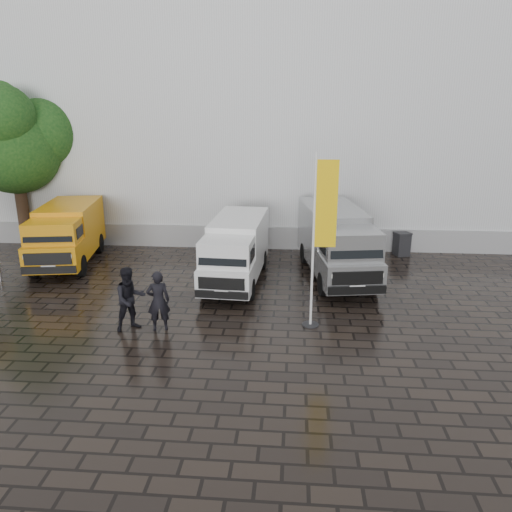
{
  "coord_description": "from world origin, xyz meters",
  "views": [
    {
      "loc": [
        0.6,
        -13.77,
        6.43
      ],
      "look_at": [
        -0.69,
        2.2,
        1.43
      ],
      "focal_mm": 35.0,
      "sensor_mm": 36.0,
      "label": 1
    }
  ],
  "objects_px": {
    "van_silver": "(336,245)",
    "van_yellow": "(67,236)",
    "person_front": "(158,301)",
    "wheelie_bin": "(402,244)",
    "flagpole": "(320,233)",
    "van_white": "(236,252)",
    "person_tent": "(130,299)"
  },
  "relations": [
    {
      "from": "van_yellow",
      "to": "van_silver",
      "type": "xyz_separation_m",
      "value": [
        10.81,
        -0.75,
        0.09
      ]
    },
    {
      "from": "flagpole",
      "to": "person_front",
      "type": "height_order",
      "value": "flagpole"
    },
    {
      "from": "van_white",
      "to": "person_tent",
      "type": "height_order",
      "value": "van_white"
    },
    {
      "from": "van_silver",
      "to": "van_yellow",
      "type": "bearing_deg",
      "value": 166.77
    },
    {
      "from": "van_yellow",
      "to": "van_silver",
      "type": "bearing_deg",
      "value": -13.36
    },
    {
      "from": "van_yellow",
      "to": "person_front",
      "type": "xyz_separation_m",
      "value": [
        5.36,
        -5.84,
        -0.27
      ]
    },
    {
      "from": "van_white",
      "to": "van_silver",
      "type": "bearing_deg",
      "value": 16.39
    },
    {
      "from": "flagpole",
      "to": "person_tent",
      "type": "height_order",
      "value": "flagpole"
    },
    {
      "from": "van_white",
      "to": "person_tent",
      "type": "distance_m",
      "value": 4.97
    },
    {
      "from": "van_yellow",
      "to": "van_white",
      "type": "relative_size",
      "value": 0.97
    },
    {
      "from": "wheelie_bin",
      "to": "person_front",
      "type": "relative_size",
      "value": 0.56
    },
    {
      "from": "van_white",
      "to": "wheelie_bin",
      "type": "relative_size",
      "value": 5.23
    },
    {
      "from": "flagpole",
      "to": "person_front",
      "type": "relative_size",
      "value": 2.82
    },
    {
      "from": "van_yellow",
      "to": "person_front",
      "type": "bearing_deg",
      "value": -56.85
    },
    {
      "from": "van_white",
      "to": "person_front",
      "type": "height_order",
      "value": "van_white"
    },
    {
      "from": "van_yellow",
      "to": "wheelie_bin",
      "type": "height_order",
      "value": "van_yellow"
    },
    {
      "from": "person_tent",
      "to": "flagpole",
      "type": "bearing_deg",
      "value": -29.84
    },
    {
      "from": "van_yellow",
      "to": "van_silver",
      "type": "height_order",
      "value": "van_silver"
    },
    {
      "from": "van_yellow",
      "to": "van_white",
      "type": "xyz_separation_m",
      "value": [
        7.11,
        -1.61,
        -0.03
      ]
    },
    {
      "from": "person_front",
      "to": "wheelie_bin",
      "type": "bearing_deg",
      "value": -152.71
    },
    {
      "from": "wheelie_bin",
      "to": "van_yellow",
      "type": "bearing_deg",
      "value": 171.65
    },
    {
      "from": "van_silver",
      "to": "wheelie_bin",
      "type": "distance_m",
      "value": 4.36
    },
    {
      "from": "flagpole",
      "to": "van_silver",
      "type": "bearing_deg",
      "value": 79.09
    },
    {
      "from": "person_tent",
      "to": "van_silver",
      "type": "bearing_deg",
      "value": 2.27
    },
    {
      "from": "van_white",
      "to": "person_front",
      "type": "relative_size",
      "value": 2.91
    },
    {
      "from": "van_yellow",
      "to": "flagpole",
      "type": "distance_m",
      "value": 11.35
    },
    {
      "from": "van_silver",
      "to": "person_tent",
      "type": "height_order",
      "value": "van_silver"
    },
    {
      "from": "van_white",
      "to": "flagpole",
      "type": "bearing_deg",
      "value": -48.27
    },
    {
      "from": "person_front",
      "to": "person_tent",
      "type": "height_order",
      "value": "person_tent"
    },
    {
      "from": "flagpole",
      "to": "wheelie_bin",
      "type": "relative_size",
      "value": 5.06
    },
    {
      "from": "flagpole",
      "to": "person_front",
      "type": "distance_m",
      "value": 5.04
    },
    {
      "from": "van_silver",
      "to": "wheelie_bin",
      "type": "bearing_deg",
      "value": 35.27
    }
  ]
}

